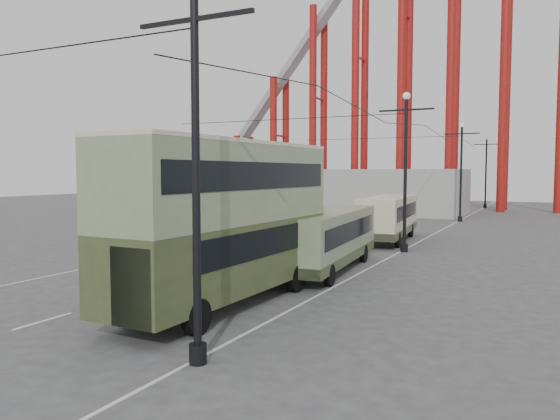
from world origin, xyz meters
The scene contains 12 objects.
ground centered at (0.00, 0.00, 0.00)m, with size 160.00×160.00×0.00m, color #454547.
road_markings centered at (-0.86, 19.70, 0.01)m, with size 12.52×120.00×0.01m.
lamp_post_near centered at (5.60, -3.00, 7.86)m, with size 3.20×0.44×10.80m.
lamp_post_mid centered at (5.60, 18.00, 4.68)m, with size 3.20×0.44×9.32m.
lamp_post_far centered at (5.60, 40.00, 4.68)m, with size 3.20×0.44×9.32m.
lamp_post_distant centered at (5.60, 62.00, 4.68)m, with size 3.20×0.44×9.32m.
roller_coaster centered at (-2.49, 56.89, 22.92)m, with size 52.95×5.00×55.48m.
fairground_shed centered at (-6.00, 47.00, 2.50)m, with size 22.00×10.00×5.00m, color #989893.
double_decker_bus centered at (3.09, 2.39, 3.24)m, with size 2.99×10.84×5.79m.
single_decker_green centered at (3.84, 10.27, 1.61)m, with size 3.24×10.28×2.86m.
single_decker_cream centered at (3.44, 22.59, 1.70)m, with size 3.32×9.91×3.03m.
pedestrian centered at (-0.46, 4.74, 0.77)m, with size 0.57×0.37×1.55m, color black.
Camera 1 is at (13.24, -13.84, 4.71)m, focal length 35.00 mm.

